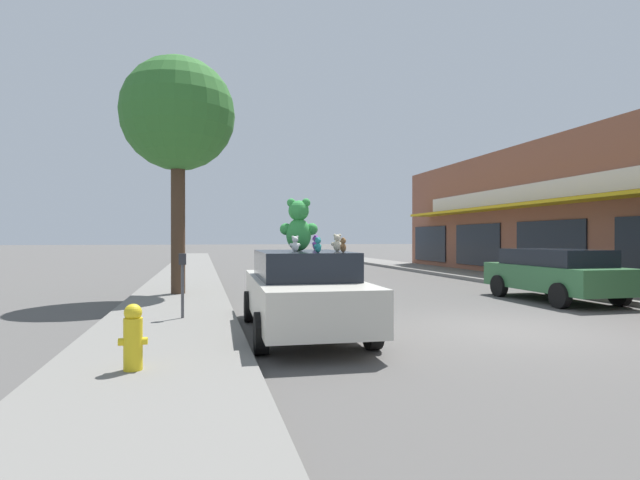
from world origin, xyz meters
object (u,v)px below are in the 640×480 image
(teddy_bear_teal, at_px, (318,245))
(fire_hydrant, at_px, (133,337))
(plush_art_car, at_px, (302,290))
(parked_car_far_center, at_px, (555,272))
(teddy_bear_white, at_px, (295,244))
(teddy_bear_brown, at_px, (343,245))
(teddy_bear_purple, at_px, (316,243))
(parking_meter, at_px, (182,277))
(street_tree, at_px, (178,116))
(teddy_bear_cream, at_px, (337,243))
(teddy_bear_giant, at_px, (299,226))

(teddy_bear_teal, bearing_deg, fire_hydrant, -10.00)
(plush_art_car, bearing_deg, parked_car_far_center, 23.15)
(parked_car_far_center, bearing_deg, fire_hydrant, -151.83)
(teddy_bear_teal, relative_size, teddy_bear_white, 0.90)
(teddy_bear_brown, bearing_deg, teddy_bear_purple, -145.43)
(teddy_bear_brown, relative_size, fire_hydrant, 0.31)
(plush_art_car, bearing_deg, parking_meter, 149.09)
(street_tree, relative_size, fire_hydrant, 8.48)
(teddy_bear_cream, bearing_deg, street_tree, -54.19)
(teddy_bear_purple, xyz_separation_m, parked_car_far_center, (7.21, 2.15, -0.84))
(teddy_bear_white, bearing_deg, teddy_bear_purple, -129.97)
(teddy_bear_white, height_order, fire_hydrant, teddy_bear_white)
(parked_car_far_center, relative_size, fire_hydrant, 5.23)
(plush_art_car, height_order, teddy_bear_purple, teddy_bear_purple)
(teddy_bear_purple, xyz_separation_m, teddy_bear_white, (-0.60, -1.00, -0.01))
(teddy_bear_white, distance_m, street_tree, 7.41)
(teddy_bear_giant, relative_size, teddy_bear_brown, 3.90)
(teddy_bear_brown, bearing_deg, teddy_bear_giant, -118.55)
(teddy_bear_giant, height_order, teddy_bear_purple, teddy_bear_giant)
(teddy_bear_teal, relative_size, teddy_bear_brown, 1.02)
(teddy_bear_purple, distance_m, fire_hydrant, 4.59)
(teddy_bear_brown, height_order, teddy_bear_white, teddy_bear_white)
(teddy_bear_teal, distance_m, teddy_bear_brown, 0.46)
(plush_art_car, xyz_separation_m, teddy_bear_purple, (0.43, 0.80, 0.84))
(teddy_bear_teal, relative_size, parked_car_far_center, 0.06)
(teddy_bear_giant, bearing_deg, parked_car_far_center, -145.40)
(teddy_bear_purple, distance_m, parked_car_far_center, 7.57)
(teddy_bear_giant, distance_m, parked_car_far_center, 8.25)
(teddy_bear_giant, bearing_deg, teddy_bear_brown, 135.12)
(teddy_bear_white, xyz_separation_m, parked_car_far_center, (7.81, 3.16, -0.84))
(street_tree, bearing_deg, parking_meter, -86.46)
(teddy_bear_giant, xyz_separation_m, teddy_bear_white, (-0.13, -0.36, -0.33))
(teddy_bear_cream, relative_size, teddy_bear_brown, 1.27)
(teddy_bear_cream, height_order, parking_meter, teddy_bear_cream)
(teddy_bear_teal, height_order, teddy_bear_brown, teddy_bear_teal)
(parking_meter, bearing_deg, teddy_bear_giant, -30.18)
(teddy_bear_teal, distance_m, fire_hydrant, 3.27)
(plush_art_car, relative_size, teddy_bear_purple, 16.18)
(plush_art_car, distance_m, teddy_bear_white, 0.87)
(parked_car_far_center, bearing_deg, teddy_bear_brown, -152.11)
(teddy_bear_teal, height_order, teddy_bear_cream, teddy_bear_cream)
(teddy_bear_purple, distance_m, parking_meter, 2.71)
(teddy_bear_giant, relative_size, fire_hydrant, 1.22)
(teddy_bear_brown, distance_m, street_tree, 8.15)
(street_tree, bearing_deg, plush_art_car, -67.79)
(teddy_bear_cream, distance_m, teddy_bear_brown, 0.61)
(teddy_bear_purple, height_order, street_tree, street_tree)
(teddy_bear_teal, distance_m, teddy_bear_cream, 0.87)
(teddy_bear_giant, relative_size, street_tree, 0.14)
(teddy_bear_teal, relative_size, street_tree, 0.04)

